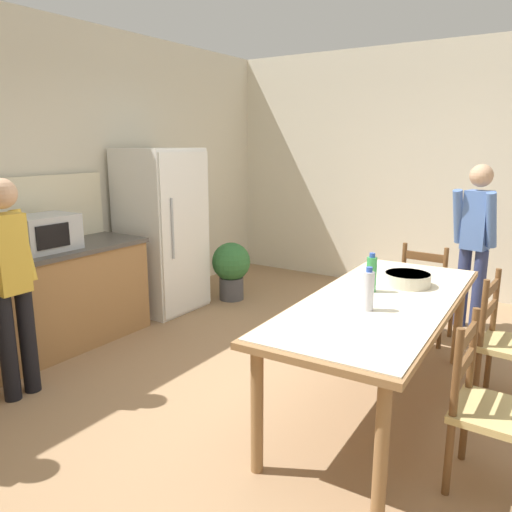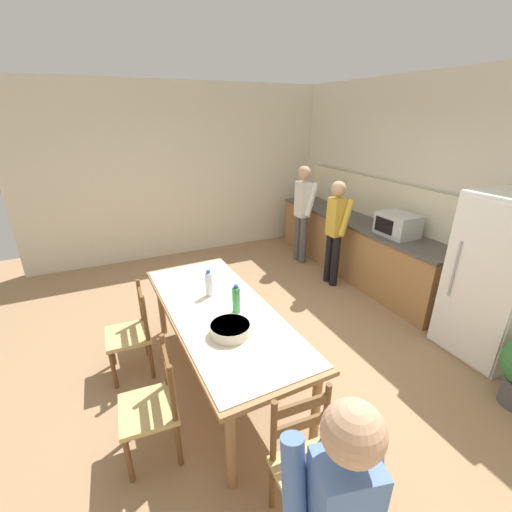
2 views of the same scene
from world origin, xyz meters
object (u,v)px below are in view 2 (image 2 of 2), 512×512
bottle_off_centre (236,300)px  bottle_near_centre (209,284)px  chair_side_near_right (153,406)px  chair_side_near_left (132,333)px  person_at_counter (335,228)px  refrigerator (497,279)px  microwave (398,225)px  dining_table (221,316)px  person_at_sink (303,210)px  chair_head_end (309,468)px  serving_bowl (230,329)px

bottle_off_centre → bottle_near_centre: bearing=-162.0°
chair_side_near_right → chair_side_near_left: 1.01m
bottle_near_centre → person_at_counter: (-0.97, 2.20, -0.03)m
refrigerator → bottle_near_centre: bearing=-111.0°
refrigerator → chair_side_near_right: refrigerator is taller
refrigerator → person_at_counter: 2.07m
microwave → chair_side_near_right: (1.15, -3.42, -0.60)m
chair_side_near_right → microwave: bearing=111.8°
refrigerator → dining_table: bearing=-105.8°
microwave → dining_table: bearing=-77.2°
chair_side_near_left → dining_table: bearing=59.1°
chair_side_near_left → person_at_sink: person_at_sink is taller
refrigerator → chair_side_near_left: (-1.23, -3.44, -0.42)m
dining_table → bottle_near_centre: bearing=-177.8°
person_at_counter → microwave: bearing=-50.5°
microwave → bottle_near_centre: size_ratio=1.85×
microwave → person_at_sink: size_ratio=0.31×
microwave → chair_head_end: size_ratio=0.55×
chair_side_near_right → person_at_sink: person_at_sink is taller
person_at_counter → chair_head_end: bearing=-128.8°
bottle_off_centre → refrigerator: bearing=75.8°
dining_table → person_at_counter: bearing=119.6°
microwave → chair_head_end: microwave is taller
microwave → chair_side_near_left: microwave is taller
refrigerator → person_at_sink: 2.96m
bottle_near_centre → serving_bowl: size_ratio=0.84×
dining_table → chair_side_near_right: chair_side_near_right is taller
microwave → serving_bowl: microwave is taller
microwave → person_at_sink: person_at_sink is taller
serving_bowl → dining_table: bearing=172.6°
person_at_sink → person_at_counter: (0.92, -0.02, -0.05)m
refrigerator → bottle_off_centre: 2.66m
person_at_sink → person_at_counter: size_ratio=1.05×
bottle_near_centre → person_at_sink: size_ratio=0.16×
chair_side_near_left → chair_head_end: (1.88, 0.81, 0.00)m
chair_side_near_left → person_at_counter: size_ratio=0.59×
refrigerator → serving_bowl: bearing=-97.6°
chair_head_end → serving_bowl: bearing=99.1°
bottle_near_centre → dining_table: bearing=2.2°
microwave → chair_side_near_left: size_ratio=0.55×
chair_side_near_left → chair_head_end: same height
serving_bowl → chair_side_near_right: 0.78m
refrigerator → chair_head_end: refrigerator is taller
chair_head_end → bottle_off_centre: bearing=90.5°
bottle_off_centre → person_at_counter: person_at_counter is taller
serving_bowl → chair_head_end: size_ratio=0.35×
serving_bowl → person_at_sink: size_ratio=0.20×
person_at_counter → chair_side_near_right: bearing=-148.5°
dining_table → person_at_sink: (-2.17, 2.21, 0.22)m
dining_table → person_at_sink: person_at_sink is taller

